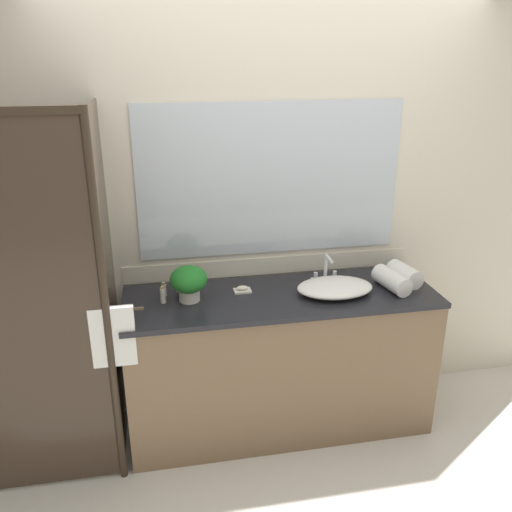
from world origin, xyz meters
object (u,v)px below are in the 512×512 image
amenity_bottle_conditioner (163,295)px  rolled_towel_middle (392,280)px  amenity_bottle_shampoo (178,284)px  faucet (326,273)px  potted_plant (189,281)px  sink_basin (335,287)px  soap_dish (242,289)px  amenity_bottle_body_wash (164,290)px  rolled_towel_near_edge (404,274)px

amenity_bottle_conditioner → rolled_towel_middle: size_ratio=0.38×
amenity_bottle_shampoo → faucet: bearing=-1.3°
amenity_bottle_conditioner → potted_plant: bearing=0.9°
sink_basin → potted_plant: bearing=175.8°
potted_plant → amenity_bottle_shampoo: (-0.06, 0.13, -0.07)m
faucet → potted_plant: bearing=-172.2°
soap_dish → amenity_bottle_shampoo: (-0.37, 0.08, 0.03)m
sink_basin → rolled_towel_middle: bearing=-1.5°
amenity_bottle_body_wash → rolled_towel_middle: 1.32m
amenity_bottle_body_wash → amenity_bottle_shampoo: 0.10m
amenity_bottle_conditioner → rolled_towel_middle: bearing=-2.9°
soap_dish → rolled_towel_middle: rolled_towel_middle is taller
faucet → amenity_bottle_conditioner: bearing=-173.2°
amenity_bottle_conditioner → rolled_towel_near_edge: rolled_towel_near_edge is taller
sink_basin → soap_dish: 0.53m
potted_plant → amenity_bottle_shampoo: potted_plant is taller
amenity_bottle_conditioner → sink_basin: bearing=-3.4°
potted_plant → sink_basin: bearing=-4.2°
faucet → amenity_bottle_body_wash: size_ratio=2.09×
soap_dish → rolled_towel_near_edge: (0.97, -0.06, 0.04)m
faucet → soap_dish: 0.53m
amenity_bottle_conditioner → amenity_bottle_shampoo: amenity_bottle_conditioner is taller
sink_basin → amenity_bottle_shampoo: 0.91m
sink_basin → rolled_towel_middle: rolled_towel_middle is taller
potted_plant → rolled_towel_near_edge: (1.28, -0.00, -0.06)m
faucet → rolled_towel_near_edge: 0.47m
amenity_bottle_body_wash → amenity_bottle_conditioner: size_ratio=0.86×
faucet → soap_dish: (-0.52, -0.06, -0.04)m
potted_plant → amenity_bottle_body_wash: size_ratio=2.48×
soap_dish → rolled_towel_near_edge: 0.98m
faucet → soap_dish: faucet is taller
faucet → sink_basin: bearing=-90.0°
soap_dish → amenity_bottle_body_wash: (-0.45, 0.03, 0.03)m
sink_basin → rolled_towel_near_edge: bearing=7.1°
amenity_bottle_body_wash → amenity_bottle_shampoo: bearing=30.8°
rolled_towel_near_edge → amenity_bottle_shampoo: bearing=174.1°
sink_basin → soap_dish: bearing=167.1°
amenity_bottle_conditioner → amenity_bottle_shampoo: size_ratio=1.03×
rolled_towel_near_edge → rolled_towel_middle: 0.13m
soap_dish → amenity_bottle_conditioner: bearing=-172.4°
sink_basin → rolled_towel_middle: 0.34m
amenity_bottle_body_wash → rolled_towel_near_edge: bearing=-3.6°
potted_plant → soap_dish: potted_plant is taller
rolled_towel_middle → potted_plant: bearing=176.6°
faucet → amenity_bottle_shampoo: 0.89m
rolled_towel_near_edge → rolled_towel_middle: bearing=-149.1°
faucet → amenity_bottle_body_wash: bearing=-178.3°
potted_plant → rolled_towel_near_edge: potted_plant is taller
soap_dish → amenity_bottle_shampoo: 0.37m
sink_basin → rolled_towel_middle: (0.34, -0.01, 0.02)m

